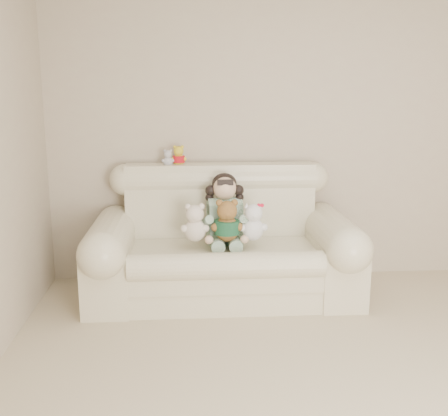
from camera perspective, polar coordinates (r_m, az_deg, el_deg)
wall_back at (r=4.70m, az=9.42°, el=8.29°), size 4.50×0.00×4.50m
sofa at (r=4.22m, az=-0.10°, el=-2.83°), size 2.10×0.95×1.03m
seated_child at (r=4.25m, az=0.07°, el=-0.04°), size 0.40×0.46×0.57m
brown_teddy at (r=4.05m, az=0.32°, el=-0.91°), size 0.30×0.26×0.38m
white_cat at (r=4.08m, az=3.13°, el=-1.07°), size 0.27×0.24×0.34m
cream_teddy at (r=4.06m, az=-3.12°, el=-1.17°), size 0.26×0.23×0.34m
yellow_mini_bear at (r=4.46m, az=-4.83°, el=5.75°), size 0.15×0.13×0.20m
grey_mini_plush at (r=4.44m, az=-5.97°, el=5.46°), size 0.11×0.08×0.16m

